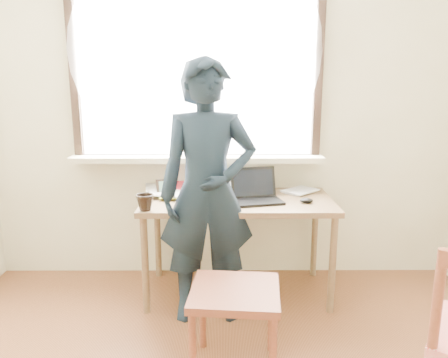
{
  "coord_description": "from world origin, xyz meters",
  "views": [
    {
      "loc": [
        -0.01,
        -1.26,
        1.49
      ],
      "look_at": [
        -0.0,
        0.95,
        0.99
      ],
      "focal_mm": 35.0,
      "sensor_mm": 36.0,
      "label": 1
    }
  ],
  "objects_px": {
    "work_chair": "(235,302)",
    "person": "(208,193)",
    "laptop": "(256,193)",
    "mug_white": "(224,185)",
    "mug_dark": "(145,202)",
    "desk": "(238,209)"
  },
  "relations": [
    {
      "from": "laptop",
      "to": "mug_dark",
      "type": "height_order",
      "value": "laptop"
    },
    {
      "from": "desk",
      "to": "person",
      "type": "bearing_deg",
      "value": -123.15
    },
    {
      "from": "work_chair",
      "to": "person",
      "type": "distance_m",
      "value": 0.72
    },
    {
      "from": "mug_white",
      "to": "laptop",
      "type": "bearing_deg",
      "value": -49.72
    },
    {
      "from": "work_chair",
      "to": "mug_white",
      "type": "bearing_deg",
      "value": 92.65
    },
    {
      "from": "person",
      "to": "laptop",
      "type": "bearing_deg",
      "value": 34.8
    },
    {
      "from": "mug_white",
      "to": "person",
      "type": "distance_m",
      "value": 0.53
    },
    {
      "from": "desk",
      "to": "person",
      "type": "xyz_separation_m",
      "value": [
        -0.2,
        -0.3,
        0.19
      ]
    },
    {
      "from": "laptop",
      "to": "mug_white",
      "type": "distance_m",
      "value": 0.33
    },
    {
      "from": "desk",
      "to": "laptop",
      "type": "bearing_deg",
      "value": -16.23
    },
    {
      "from": "work_chair",
      "to": "person",
      "type": "bearing_deg",
      "value": 105.47
    },
    {
      "from": "laptop",
      "to": "person",
      "type": "xyz_separation_m",
      "value": [
        -0.32,
        -0.26,
        0.07
      ]
    },
    {
      "from": "laptop",
      "to": "mug_white",
      "type": "xyz_separation_m",
      "value": [
        -0.21,
        0.25,
        -0.0
      ]
    },
    {
      "from": "mug_dark",
      "to": "desk",
      "type": "bearing_deg",
      "value": 24.18
    },
    {
      "from": "mug_white",
      "to": "person",
      "type": "relative_size",
      "value": 0.08
    },
    {
      "from": "desk",
      "to": "mug_dark",
      "type": "height_order",
      "value": "mug_dark"
    },
    {
      "from": "desk",
      "to": "mug_dark",
      "type": "distance_m",
      "value": 0.66
    },
    {
      "from": "laptop",
      "to": "mug_white",
      "type": "bearing_deg",
      "value": 130.28
    },
    {
      "from": "mug_dark",
      "to": "person",
      "type": "relative_size",
      "value": 0.07
    },
    {
      "from": "laptop",
      "to": "person",
      "type": "bearing_deg",
      "value": -140.11
    },
    {
      "from": "mug_white",
      "to": "mug_dark",
      "type": "height_order",
      "value": "mug_dark"
    },
    {
      "from": "mug_white",
      "to": "desk",
      "type": "bearing_deg",
      "value": -66.97
    }
  ]
}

